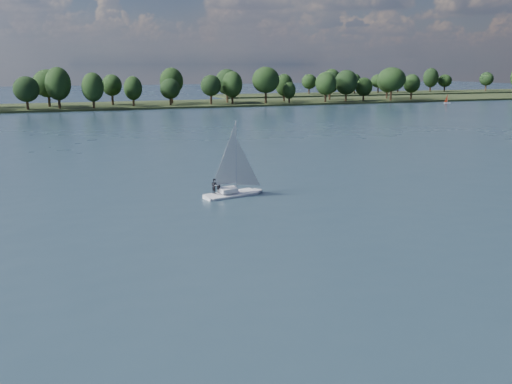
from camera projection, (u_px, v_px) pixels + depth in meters
ground at (204, 141)px, 121.66m from camera, size 700.00×700.00×0.00m
far_shore at (130, 106)px, 224.23m from camera, size 660.00×40.00×1.50m
far_shore_back at (404, 93)px, 322.08m from camera, size 220.00×30.00×1.40m
sailboat at (231, 175)px, 70.34m from camera, size 7.72×3.82×9.79m
dinghy_orange at (447, 101)px, 241.50m from camera, size 2.76×1.46×4.19m
treeline at (136, 85)px, 219.62m from camera, size 562.74×73.87×18.77m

